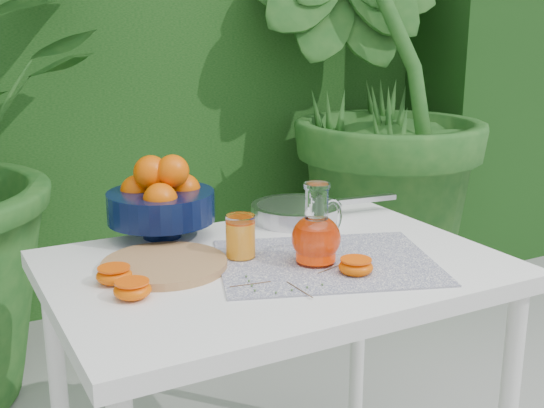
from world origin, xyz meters
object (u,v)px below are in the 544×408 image
white_table (276,295)px  saute_pan (298,211)px  juice_pitcher (317,235)px  fruit_bowl (161,199)px  cutting_board (164,265)px

white_table → saute_pan: size_ratio=2.26×
white_table → juice_pitcher: 0.17m
white_table → juice_pitcher: size_ratio=5.50×
fruit_bowl → saute_pan: (0.38, -0.03, -0.07)m
fruit_bowl → saute_pan: fruit_bowl is taller
white_table → fruit_bowl: (-0.16, 0.30, 0.18)m
cutting_board → juice_pitcher: (0.31, -0.13, 0.06)m
juice_pitcher → saute_pan: 0.35m
saute_pan → juice_pitcher: bearing=-113.2°
juice_pitcher → cutting_board: bearing=157.1°
cutting_board → fruit_bowl: fruit_bowl is taller
cutting_board → juice_pitcher: size_ratio=1.52×
cutting_board → saute_pan: bearing=23.2°
saute_pan → fruit_bowl: bearing=174.9°
saute_pan → white_table: bearing=-128.2°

